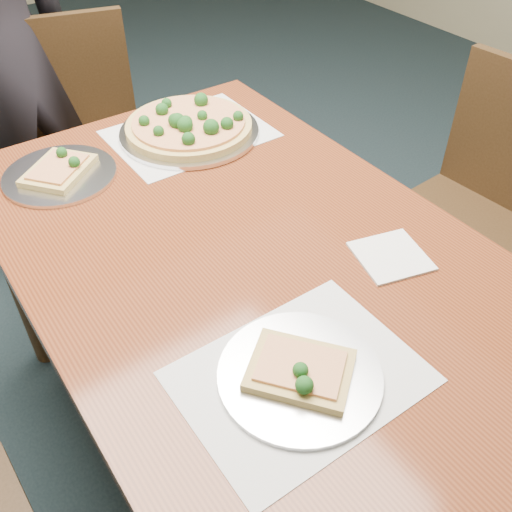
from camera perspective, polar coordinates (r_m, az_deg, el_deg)
ground at (r=2.00m, az=-3.39°, el=-9.14°), size 8.00×8.00×0.00m
dining_table at (r=1.26m, az=-0.00°, el=-3.14°), size 0.90×1.50×0.75m
chair_far at (r=2.17m, az=-16.79°, el=11.25°), size 0.51×0.51×0.91m
chair_right at (r=1.89m, az=21.41°, el=5.14°), size 0.45×0.45×0.91m
placemat_main at (r=1.64m, az=-6.65°, el=12.06°), size 0.42×0.32×0.00m
placemat_near at (r=0.99m, az=4.38°, el=-11.96°), size 0.40×0.30×0.00m
pizza_pan at (r=1.62m, az=-6.71°, el=12.74°), size 0.39×0.39×0.08m
slice_plate_near at (r=0.98m, az=4.43°, el=-11.58°), size 0.28×0.28×0.06m
slice_plate_far at (r=1.52m, az=-19.04°, el=7.91°), size 0.28×0.28×0.06m
napkin at (r=1.23m, az=13.34°, el=-0.02°), size 0.17×0.17×0.01m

